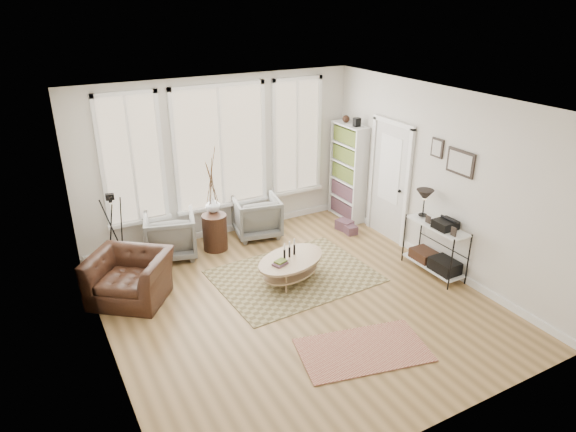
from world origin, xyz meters
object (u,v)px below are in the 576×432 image
low_shelf (435,243)px  side_table (213,203)px  bookcase (348,172)px  armchair_right (257,216)px  coffee_table (291,263)px  armchair_left (171,235)px  accent_chair (129,277)px

low_shelf → side_table: bearing=138.5°
bookcase → low_shelf: bookcase is taller
low_shelf → armchair_right: low_shelf is taller
coffee_table → armchair_right: bearing=81.7°
low_shelf → side_table: size_ratio=0.72×
armchair_left → side_table: size_ratio=0.47×
armchair_right → coffee_table: bearing=92.5°
coffee_table → armchair_left: bearing=128.7°
armchair_right → side_table: (-0.89, -0.16, 0.49)m
bookcase → side_table: 2.84m
armchair_left → armchair_right: armchair_left is taller
side_table → coffee_table: bearing=-68.5°
low_shelf → side_table: 3.73m
low_shelf → armchair_left: low_shelf is taller
side_table → accent_chair: 1.99m
armchair_left → bookcase: bearing=-165.7°
side_table → low_shelf: bearing=-41.5°
coffee_table → side_table: bearing=111.5°
side_table → armchair_left: bearing=170.4°
armchair_left → accent_chair: bearing=63.6°
bookcase → side_table: bookcase is taller
side_table → armchair_right: bearing=10.4°
low_shelf → accent_chair: size_ratio=1.20×
bookcase → armchair_left: 3.63m
accent_chair → bookcase: bearing=50.0°
armchair_left → armchair_right: 1.64m
coffee_table → side_table: size_ratio=0.79×
bookcase → low_shelf: 2.56m
bookcase → low_shelf: bearing=-91.3°
low_shelf → armchair_left: (-3.53, 2.59, -0.13)m
bookcase → low_shelf: (-0.06, -2.52, -0.44)m
coffee_table → bookcase: bearing=36.9°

